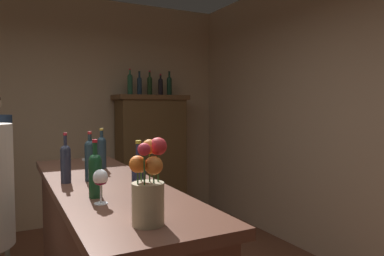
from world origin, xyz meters
name	(u,v)px	position (x,y,z in m)	size (l,w,h in m)	color
wall_back	(25,112)	(0.00, 2.88, 1.44)	(5.18, 0.12, 2.88)	tan
display_cabinet	(151,155)	(1.49, 2.56, 0.86)	(0.95, 0.46, 1.65)	brown
wine_bottle_rose	(139,176)	(0.36, -0.23, 1.17)	(0.07, 0.07, 0.30)	#1F243D
wine_bottle_merlot	(102,151)	(0.42, 0.76, 1.18)	(0.07, 0.07, 0.30)	#1B2B35
wine_bottle_syrah	(90,158)	(0.25, 0.36, 1.18)	(0.07, 0.07, 0.31)	#1B2B33
wine_bottle_chardonnay	(66,162)	(0.10, 0.36, 1.17)	(0.06, 0.06, 0.31)	#222534
wine_bottle_pinot	(95,173)	(0.19, -0.07, 1.17)	(0.07, 0.07, 0.30)	#143C1F
wine_glass_front	(101,179)	(0.18, -0.21, 1.16)	(0.07, 0.07, 0.17)	white
wine_glass_mid	(140,173)	(0.43, -0.05, 1.14)	(0.07, 0.07, 0.14)	white
flower_arrangement	(148,187)	(0.28, -0.60, 1.19)	(0.16, 0.13, 0.34)	tan
cheese_plate	(90,159)	(0.43, 1.24, 1.05)	(0.14, 0.14, 0.01)	white
display_bottle_left	(130,83)	(1.21, 2.56, 1.80)	(0.07, 0.07, 0.33)	#234E33
display_bottle_midleft	(139,85)	(1.34, 2.56, 1.79)	(0.06, 0.06, 0.31)	#1F2F3D
display_bottle_center	(150,85)	(1.48, 2.56, 1.79)	(0.06, 0.06, 0.32)	#1C3217
display_bottle_midright	(161,86)	(1.64, 2.56, 1.78)	(0.06, 0.06, 0.28)	black
display_bottle_right	(169,85)	(1.76, 2.56, 1.79)	(0.07, 0.07, 0.32)	#153220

